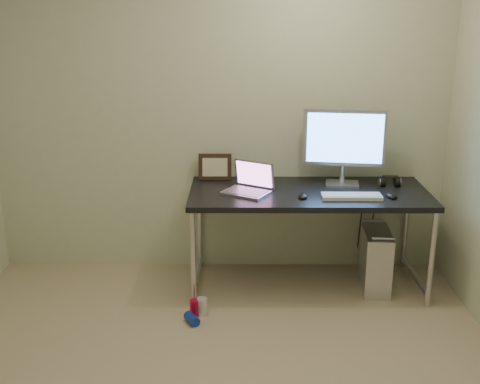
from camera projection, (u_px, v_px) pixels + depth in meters
name	position (u px, v px, depth m)	size (l,w,h in m)	color
wall_back	(220.00, 113.00, 4.57)	(3.50, 0.02, 2.50)	beige
desk	(309.00, 200.00, 4.38)	(1.73, 0.76, 0.75)	black
tower_computer	(375.00, 260.00, 4.47)	(0.22, 0.45, 0.48)	silver
cable_a	(361.00, 221.00, 4.78)	(0.01, 0.01, 0.70)	black
cable_b	(372.00, 224.00, 4.76)	(0.01, 0.01, 0.72)	black
can_red	(195.00, 308.00, 4.11)	(0.06, 0.06, 0.12)	#B40625
can_white	(202.00, 307.00, 4.12)	(0.07, 0.07, 0.13)	silver
can_blue	(192.00, 319.00, 4.02)	(0.07, 0.07, 0.12)	#122FA2
laptop	(249.00, 185.00, 4.32)	(0.40, 0.38, 0.22)	silver
monitor	(344.00, 141.00, 4.41)	(0.60, 0.21, 0.57)	silver
keyboard	(352.00, 196.00, 4.19)	(0.42, 0.14, 0.03)	silver
mouse_right	(392.00, 195.00, 4.21)	(0.07, 0.11, 0.04)	black
mouse_left	(303.00, 195.00, 4.20)	(0.06, 0.10, 0.03)	black
headphones	(389.00, 182.00, 4.48)	(0.15, 0.09, 0.10)	black
picture_frame	(215.00, 167.00, 4.61)	(0.25, 0.03, 0.20)	black
webcam	(251.00, 169.00, 4.56)	(0.04, 0.03, 0.13)	silver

